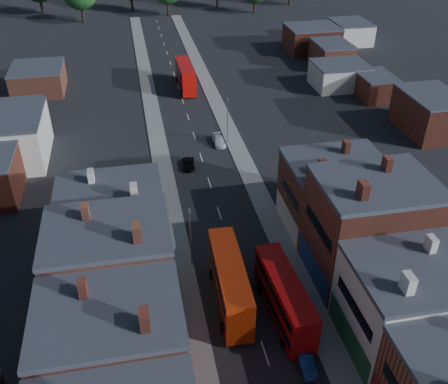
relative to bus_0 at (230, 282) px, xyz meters
name	(u,v)px	position (x,y,z in m)	size (l,w,h in m)	color
pavement_west	(165,180)	(-4.50, 26.63, -2.87)	(3.00, 200.00, 0.12)	gray
pavement_east	(248,172)	(8.50, 26.63, -2.87)	(3.00, 200.00, 0.12)	gray
lamp_post_2	(191,235)	(-3.20, 6.63, 1.77)	(0.25, 0.70, 8.12)	slate
lamp_post_3	(228,118)	(7.20, 36.63, 1.77)	(0.25, 0.70, 8.12)	slate
bus_0	(230,282)	(0.00, 0.00, 0.00)	(3.52, 12.68, 5.44)	#AE2809
bus_1	(284,297)	(5.08, -3.15, -0.16)	(3.49, 12.03, 5.14)	#A70909
bus_2	(185,76)	(3.50, 63.28, -0.05)	(3.21, 12.38, 5.34)	#BC0C08
car_1	(306,361)	(5.34, -9.57, -2.28)	(1.38, 3.95, 1.30)	navy
car_2	(188,164)	(-0.46, 29.88, -2.36)	(1.89, 4.09, 1.14)	black
car_3	(219,141)	(5.70, 36.72, -2.29)	(1.80, 4.43, 1.29)	white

